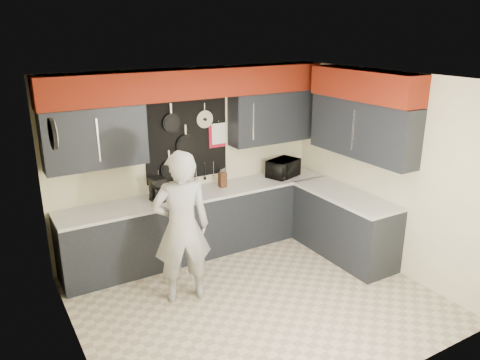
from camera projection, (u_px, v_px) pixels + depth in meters
ground at (255, 299)px, 5.61m from camera, size 4.00×4.00×0.00m
back_wall_assembly at (194, 112)px, 6.29m from camera, size 4.00×0.36×2.60m
right_wall_assembly at (366, 120)px, 6.11m from camera, size 0.36×3.50×2.60m
left_wall_assembly at (70, 233)px, 4.24m from camera, size 0.05×3.50×2.60m
base_cabinets at (242, 223)px, 6.63m from camera, size 3.95×2.20×0.92m
microwave at (283, 168)px, 7.12m from camera, size 0.56×0.47×0.27m
knife_block at (223, 180)px, 6.68m from camera, size 0.10×0.10×0.22m
utensil_crock at (185, 189)px, 6.34m from camera, size 0.14×0.14×0.18m
coffee_maker at (157, 188)px, 6.15m from camera, size 0.20×0.23×0.32m
person at (182, 228)px, 5.36m from camera, size 0.76×0.59×1.84m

